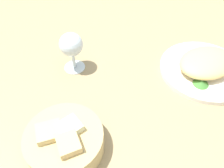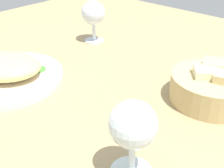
# 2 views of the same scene
# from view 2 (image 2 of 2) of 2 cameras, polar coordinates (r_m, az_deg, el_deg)

# --- Properties ---
(ground_plane) EXTENTS (1.40, 1.40, 0.02)m
(ground_plane) POSITION_cam_2_polar(r_m,az_deg,el_deg) (0.66, -4.39, -2.18)
(ground_plane) COLOR #9F895F
(plate) EXTENTS (0.26, 0.26, 0.01)m
(plate) POSITION_cam_2_polar(r_m,az_deg,el_deg) (0.74, -19.54, 1.13)
(plate) COLOR white
(plate) RESTS_ON ground_plane
(omelette) EXTENTS (0.22, 0.20, 0.05)m
(omelette) POSITION_cam_2_polar(r_m,az_deg,el_deg) (0.72, -19.94, 3.25)
(omelette) COLOR #EDC775
(omelette) RESTS_ON plate
(lettuce_garnish) EXTENTS (0.04, 0.04, 0.01)m
(lettuce_garnish) POSITION_cam_2_polar(r_m,az_deg,el_deg) (0.73, -14.15, 3.14)
(lettuce_garnish) COLOR #408032
(lettuce_garnish) RESTS_ON plate
(bread_basket) EXTENTS (0.17, 0.17, 0.07)m
(bread_basket) POSITION_cam_2_polar(r_m,az_deg,el_deg) (0.64, 18.64, -0.44)
(bread_basket) COLOR tan
(bread_basket) RESTS_ON ground_plane
(wine_glass_near) EXTENTS (0.07, 0.07, 0.12)m
(wine_glass_near) POSITION_cam_2_polar(r_m,az_deg,el_deg) (0.41, 4.00, -8.41)
(wine_glass_near) COLOR silver
(wine_glass_near) RESTS_ON ground_plane
(wine_glass_far) EXTENTS (0.07, 0.07, 0.12)m
(wine_glass_far) POSITION_cam_2_polar(r_m,az_deg,el_deg) (0.90, -3.55, 13.01)
(wine_glass_far) COLOR silver
(wine_glass_far) RESTS_ON ground_plane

